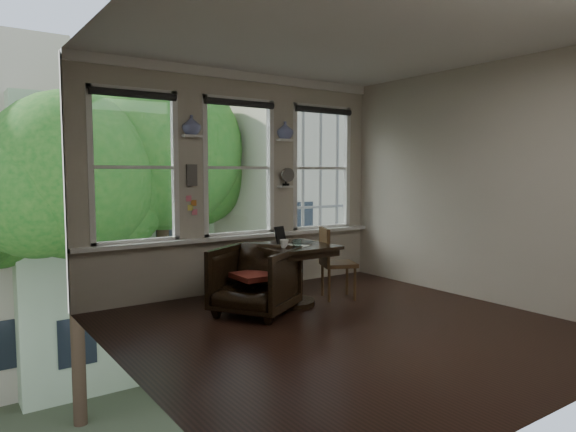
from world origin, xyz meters
TOP-DOWN VIEW (x-y plane):
  - ground at (0.00, 0.00)m, footprint 4.50×4.50m
  - ceiling at (0.00, 0.00)m, footprint 4.50×4.50m
  - wall_back at (0.00, 2.25)m, footprint 4.50×0.00m
  - wall_front at (0.00, -2.25)m, footprint 4.50×0.00m
  - wall_left at (-2.25, 0.00)m, footprint 0.00×4.50m
  - wall_right at (2.25, 0.00)m, footprint 0.00×4.50m
  - window_left at (-1.45, 2.25)m, footprint 1.10×0.12m
  - window_center at (0.00, 2.25)m, footprint 1.10×0.12m
  - window_right at (1.45, 2.25)m, footprint 1.10×0.12m
  - shelf_left at (-0.72, 2.15)m, footprint 0.26×0.16m
  - shelf_right at (0.72, 2.15)m, footprint 0.26×0.16m
  - intercom at (-0.72, 2.18)m, footprint 0.14×0.06m
  - sticky_notes at (-0.72, 2.19)m, footprint 0.16×0.01m
  - desk_fan at (0.72, 2.13)m, footprint 0.20×0.20m
  - vase_left at (-0.72, 2.15)m, footprint 0.24×0.24m
  - vase_right at (0.72, 2.15)m, footprint 0.24×0.24m
  - table at (0.12, 1.11)m, footprint 0.90×0.90m
  - armchair_left at (-0.48, 1.01)m, footprint 1.18×1.17m
  - cushion_red at (-0.48, 1.01)m, footprint 0.45×0.45m
  - side_chair_right at (0.80, 1.04)m, footprint 0.56×0.56m
  - laptop at (0.28, 1.08)m, footprint 0.34×0.25m
  - mug at (-0.11, 0.95)m, footprint 0.13×0.13m
  - drinking_glass at (0.04, 0.91)m, footprint 0.13×0.13m
  - tablet at (0.04, 1.25)m, footprint 0.17×0.11m
  - papers at (0.10, 1.03)m, footprint 0.32×0.36m

SIDE VIEW (x-z plane):
  - ground at x=0.00m, z-range 0.00..0.00m
  - table at x=0.12m, z-range 0.00..0.75m
  - armchair_left at x=-0.48m, z-range 0.00..0.79m
  - cushion_red at x=-0.48m, z-range 0.42..0.48m
  - side_chair_right at x=0.80m, z-range 0.00..0.92m
  - papers at x=0.10m, z-range 0.75..0.75m
  - laptop at x=0.28m, z-range 0.75..0.78m
  - drinking_glass at x=0.04m, z-range 0.75..0.85m
  - mug at x=-0.11m, z-range 0.75..0.85m
  - tablet at x=0.04m, z-range 0.75..0.97m
  - sticky_notes at x=-0.72m, z-range 1.13..1.37m
  - wall_back at x=0.00m, z-range -0.75..3.75m
  - wall_front at x=0.00m, z-range -0.75..3.75m
  - wall_left at x=-2.25m, z-range -0.75..3.75m
  - wall_right at x=2.25m, z-range -0.75..3.75m
  - desk_fan at x=0.72m, z-range 1.41..1.65m
  - intercom at x=-0.72m, z-range 1.46..1.74m
  - window_left at x=-1.45m, z-range 0.75..2.65m
  - window_center at x=0.00m, z-range 0.75..2.65m
  - window_right at x=1.45m, z-range 0.75..2.65m
  - shelf_left at x=-0.72m, z-range 2.08..2.12m
  - shelf_right at x=0.72m, z-range 2.08..2.12m
  - vase_left at x=-0.72m, z-range 2.12..2.36m
  - vase_right at x=0.72m, z-range 2.12..2.36m
  - ceiling at x=0.00m, z-range 3.00..3.00m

